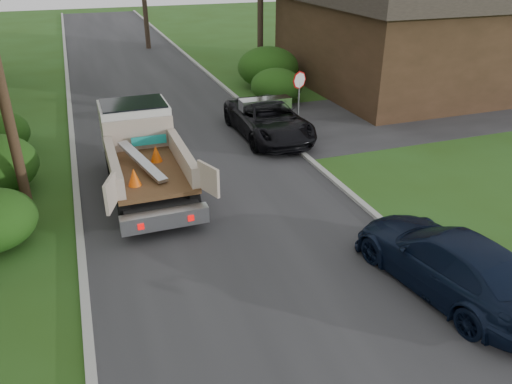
{
  "coord_description": "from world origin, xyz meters",
  "views": [
    {
      "loc": [
        -3.51,
        -9.89,
        7.16
      ],
      "look_at": [
        0.54,
        1.41,
        1.2
      ],
      "focal_mm": 35.0,
      "sensor_mm": 36.0,
      "label": 1
    }
  ],
  "objects": [
    {
      "name": "side_street",
      "position": [
        12.0,
        9.0,
        0.01
      ],
      "size": [
        16.0,
        7.0,
        0.02
      ],
      "primitive_type": "cube",
      "color": "#28282B",
      "rests_on": "ground"
    },
    {
      "name": "stop_sign",
      "position": [
        5.2,
        9.0,
        1.78
      ],
      "size": [
        0.71,
        0.32,
        2.48
      ],
      "color": "slate",
      "rests_on": "ground"
    },
    {
      "name": "black_pickup",
      "position": [
        3.6,
        8.42,
        0.75
      ],
      "size": [
        2.5,
        5.4,
        1.5
      ],
      "primitive_type": "imported",
      "rotation": [
        0.0,
        0.0,
        -0.0
      ],
      "color": "black",
      "rests_on": "ground"
    },
    {
      "name": "road",
      "position": [
        0.0,
        10.0,
        0.0
      ],
      "size": [
        8.0,
        90.0,
        0.02
      ],
      "primitive_type": "cube",
      "color": "#28282B",
      "rests_on": "ground"
    },
    {
      "name": "hedge_right_a",
      "position": [
        5.8,
        13.0,
        0.85
      ],
      "size": [
        2.6,
        2.6,
        1.7
      ],
      "primitive_type": "ellipsoid",
      "color": "#19410F",
      "rests_on": "ground"
    },
    {
      "name": "ground",
      "position": [
        0.0,
        0.0,
        0.0
      ],
      "size": [
        120.0,
        120.0,
        0.0
      ],
      "primitive_type": "plane",
      "color": "#294B15",
      "rests_on": "ground"
    },
    {
      "name": "curb_left",
      "position": [
        -4.1,
        10.0,
        0.06
      ],
      "size": [
        0.2,
        90.0,
        0.12
      ],
      "primitive_type": "cube",
      "color": "#9E9E99",
      "rests_on": "ground"
    },
    {
      "name": "house_right",
      "position": [
        13.0,
        14.0,
        3.16
      ],
      "size": [
        9.72,
        12.96,
        6.2
      ],
      "rotation": [
        0.0,
        0.0,
        1.57
      ],
      "color": "#362516",
      "rests_on": "ground"
    },
    {
      "name": "navy_suv",
      "position": [
        3.8,
        -2.5,
        0.72
      ],
      "size": [
        2.71,
        5.22,
        1.45
      ],
      "primitive_type": "imported",
      "rotation": [
        0.0,
        0.0,
        3.28
      ],
      "color": "black",
      "rests_on": "ground"
    },
    {
      "name": "curb_right",
      "position": [
        4.1,
        10.0,
        0.06
      ],
      "size": [
        0.2,
        90.0,
        0.12
      ],
      "primitive_type": "cube",
      "color": "#9E9E99",
      "rests_on": "ground"
    },
    {
      "name": "hedge_right_b",
      "position": [
        6.5,
        16.0,
        1.1
      ],
      "size": [
        3.38,
        3.38,
        2.21
      ],
      "primitive_type": "ellipsoid",
      "color": "#19410F",
      "rests_on": "ground"
    },
    {
      "name": "flatbed_truck",
      "position": [
        -1.89,
        5.81,
        1.3
      ],
      "size": [
        2.96,
        6.31,
        2.39
      ],
      "rotation": [
        0.0,
        0.0,
        0.0
      ],
      "color": "black",
      "rests_on": "ground"
    }
  ]
}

